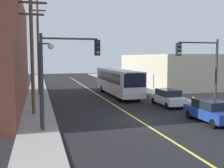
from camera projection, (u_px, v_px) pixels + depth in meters
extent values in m
plane|color=black|center=(141.00, 122.00, 19.75)|extent=(120.00, 120.00, 0.00)
cube|color=gray|center=(38.00, 103.00, 27.43)|extent=(2.50, 90.00, 0.15)
cube|color=gray|center=(168.00, 97.00, 31.25)|extent=(2.50, 90.00, 0.15)
cube|color=#D8CC4C|center=(97.00, 94.00, 34.14)|extent=(0.16, 60.00, 0.01)
cube|color=black|center=(24.00, 88.00, 26.83)|extent=(0.06, 16.21, 1.30)
cube|color=black|center=(23.00, 56.00, 26.51)|extent=(0.06, 16.21, 1.30)
cube|color=black|center=(22.00, 23.00, 26.20)|extent=(0.06, 16.21, 1.30)
cube|color=beige|center=(173.00, 70.00, 44.71)|extent=(12.00, 19.21, 5.08)
cube|color=black|center=(140.00, 77.00, 43.23)|extent=(0.06, 13.45, 1.30)
cube|color=silver|center=(118.00, 81.00, 32.92)|extent=(2.55, 12.00, 2.75)
cube|color=black|center=(135.00, 81.00, 27.14)|extent=(2.35, 0.08, 1.40)
cube|color=black|center=(106.00, 73.00, 38.60)|extent=(2.30, 0.08, 1.10)
cube|color=black|center=(108.00, 77.00, 32.54)|extent=(0.06, 10.20, 1.10)
cube|color=black|center=(128.00, 76.00, 33.20)|extent=(0.06, 10.20, 1.10)
cube|color=orange|center=(135.00, 75.00, 27.08)|extent=(1.79, 0.06, 0.30)
sphere|color=#F9D872|center=(126.00, 95.00, 27.01)|extent=(0.24, 0.24, 0.24)
sphere|color=#F9D872|center=(143.00, 95.00, 27.48)|extent=(0.24, 0.24, 0.24)
cylinder|color=black|center=(119.00, 97.00, 28.73)|extent=(0.30, 1.00, 1.00)
cylinder|color=black|center=(139.00, 96.00, 29.32)|extent=(0.30, 1.00, 1.00)
cylinder|color=black|center=(102.00, 89.00, 36.12)|extent=(0.30, 1.00, 1.00)
cylinder|color=black|center=(118.00, 88.00, 36.71)|extent=(0.30, 1.00, 1.00)
cube|color=navy|center=(210.00, 113.00, 19.47)|extent=(1.82, 4.41, 0.70)
cube|color=black|center=(211.00, 104.00, 19.41)|extent=(1.63, 2.47, 0.60)
cylinder|color=black|center=(213.00, 124.00, 17.86)|extent=(0.22, 0.64, 0.64)
cylinder|color=black|center=(189.00, 114.00, 20.74)|extent=(0.22, 0.64, 0.64)
cylinder|color=black|center=(207.00, 113.00, 21.16)|extent=(0.22, 0.64, 0.64)
cube|color=silver|center=(168.00, 99.00, 26.03)|extent=(1.84, 4.42, 0.70)
cube|color=black|center=(168.00, 92.00, 25.96)|extent=(1.64, 2.48, 0.60)
cylinder|color=black|center=(167.00, 106.00, 24.41)|extent=(0.23, 0.64, 0.64)
cylinder|color=black|center=(183.00, 105.00, 24.82)|extent=(0.23, 0.64, 0.64)
cylinder|color=black|center=(154.00, 101.00, 27.30)|extent=(0.23, 0.64, 0.64)
cylinder|color=black|center=(168.00, 100.00, 27.71)|extent=(0.23, 0.64, 0.64)
cylinder|color=brown|center=(32.00, 55.00, 21.32)|extent=(0.28, 0.28, 9.37)
cube|color=#4C3D2D|center=(31.00, 2.00, 20.91)|extent=(2.40, 0.16, 0.16)
cube|color=#4C3D2D|center=(31.00, 14.00, 21.00)|extent=(2.00, 0.16, 0.16)
cylinder|color=brown|center=(38.00, 47.00, 33.05)|extent=(0.28, 0.28, 11.67)
cube|color=#4C3D2D|center=(37.00, 3.00, 32.53)|extent=(2.40, 0.16, 0.16)
cube|color=#4C3D2D|center=(37.00, 10.00, 32.62)|extent=(2.00, 0.16, 0.16)
cylinder|color=#2D2D33|center=(42.00, 82.00, 16.66)|extent=(0.18, 0.18, 6.00)
cylinder|color=#2D2D33|center=(70.00, 39.00, 16.85)|extent=(3.50, 0.12, 0.12)
cube|color=black|center=(97.00, 48.00, 17.37)|extent=(0.32, 0.36, 1.00)
sphere|color=#2D2D2D|center=(98.00, 43.00, 17.15)|extent=(0.22, 0.22, 0.22)
sphere|color=#2D2D2D|center=(98.00, 48.00, 17.19)|extent=(0.22, 0.22, 0.22)
sphere|color=green|center=(98.00, 53.00, 17.22)|extent=(0.22, 0.22, 0.22)
cylinder|color=#2D2D33|center=(216.00, 76.00, 22.20)|extent=(0.18, 0.18, 6.00)
cylinder|color=#2D2D33|center=(198.00, 43.00, 21.46)|extent=(3.50, 0.12, 0.12)
cube|color=black|center=(179.00, 49.00, 21.06)|extent=(0.32, 0.36, 1.00)
sphere|color=#2D2D2D|center=(180.00, 45.00, 20.84)|extent=(0.22, 0.22, 0.22)
sphere|color=#2D2D2D|center=(180.00, 49.00, 20.88)|extent=(0.22, 0.22, 0.22)
sphere|color=green|center=(180.00, 54.00, 20.91)|extent=(0.22, 0.22, 0.22)
cylinder|color=#38383D|center=(40.00, 86.00, 17.18)|extent=(0.16, 0.16, 5.50)
cylinder|color=#38383D|center=(45.00, 44.00, 17.01)|extent=(0.70, 0.10, 0.10)
sphere|color=#EAE5C6|center=(51.00, 46.00, 17.12)|extent=(0.40, 0.40, 0.40)
cylinder|color=red|center=(193.00, 102.00, 25.38)|extent=(0.26, 0.26, 0.70)
sphere|color=gold|center=(193.00, 98.00, 25.35)|extent=(0.24, 0.24, 0.24)
cylinder|color=red|center=(192.00, 101.00, 25.33)|extent=(0.12, 0.10, 0.10)
cylinder|color=red|center=(195.00, 101.00, 25.42)|extent=(0.12, 0.10, 0.10)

